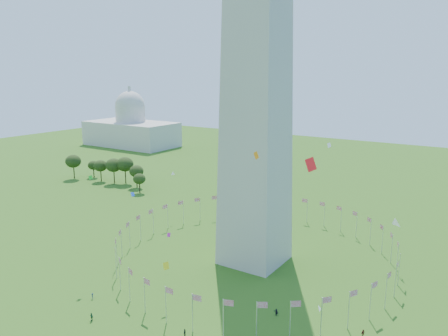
{
  "coord_description": "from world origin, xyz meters",
  "views": [
    {
      "loc": [
        58.88,
        -56.37,
        55.07
      ],
      "look_at": [
        -0.94,
        35.0,
        30.9
      ],
      "focal_mm": 35.0,
      "sensor_mm": 36.0,
      "label": 1
    }
  ],
  "objects": [
    {
      "name": "kites_aloft",
      "position": [
        10.66,
        24.57,
        20.02
      ],
      "size": [
        99.76,
        80.55,
        41.65
      ],
      "color": "white",
      "rests_on": "ground"
    },
    {
      "name": "flag_ring",
      "position": [
        -0.0,
        50.0,
        4.5
      ],
      "size": [
        80.24,
        80.24,
        9.0
      ],
      "color": "silver",
      "rests_on": "ground"
    },
    {
      "name": "tree_line_west",
      "position": [
        -106.52,
        91.17,
        5.87
      ],
      "size": [
        55.27,
        15.91,
        13.25
      ],
      "color": "#2E4617",
      "rests_on": "ground"
    },
    {
      "name": "capitol_building",
      "position": [
        -180.0,
        180.0,
        23.0
      ],
      "size": [
        70.0,
        35.0,
        46.0
      ],
      "primitive_type": null,
      "color": "beige",
      "rests_on": "ground"
    }
  ]
}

